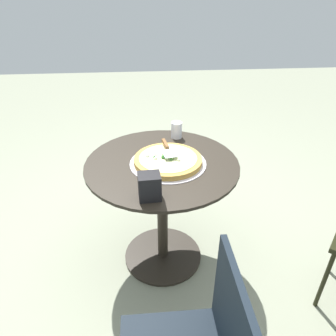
{
  "coord_description": "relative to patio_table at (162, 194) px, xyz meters",
  "views": [
    {
      "loc": [
        -0.1,
        -1.57,
        1.68
      ],
      "look_at": [
        0.03,
        -0.01,
        0.73
      ],
      "focal_mm": 33.79,
      "sensor_mm": 36.0,
      "label": 1
    }
  ],
  "objects": [
    {
      "name": "pizza_on_tray",
      "position": [
        0.03,
        -0.01,
        0.25
      ],
      "size": [
        0.44,
        0.44,
        0.06
      ],
      "color": "silver",
      "rests_on": "patio_table"
    },
    {
      "name": "pizza_server",
      "position": [
        0.04,
        0.06,
        0.29
      ],
      "size": [
        0.1,
        0.22,
        0.02
      ],
      "color": "silver",
      "rests_on": "pizza_on_tray"
    },
    {
      "name": "napkin_dispenser",
      "position": [
        -0.08,
        -0.33,
        0.29
      ],
      "size": [
        0.11,
        0.1,
        0.13
      ],
      "primitive_type": "cube",
      "rotation": [
        0.0,
        0.0,
        0.06
      ],
      "color": "black",
      "rests_on": "patio_table"
    },
    {
      "name": "patio_table",
      "position": [
        0.0,
        0.0,
        0.0
      ],
      "size": [
        0.89,
        0.89,
        0.76
      ],
      "color": "black",
      "rests_on": "ground"
    },
    {
      "name": "ground_plane",
      "position": [
        0.0,
        0.0,
        -0.53
      ],
      "size": [
        10.0,
        10.0,
        0.0
      ],
      "primitive_type": "plane",
      "color": "gray"
    },
    {
      "name": "drinking_cup",
      "position": [
        0.12,
        0.32,
        0.28
      ],
      "size": [
        0.07,
        0.07,
        0.11
      ],
      "primitive_type": "cylinder",
      "color": "silver",
      "rests_on": "patio_table"
    }
  ]
}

